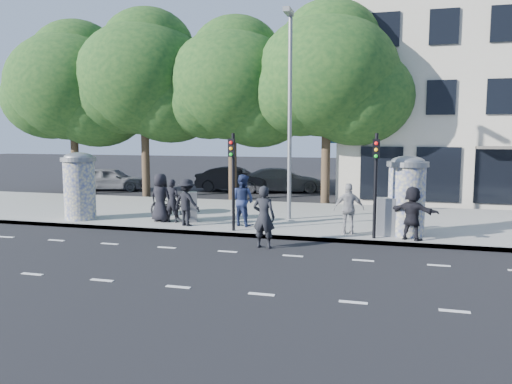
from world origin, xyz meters
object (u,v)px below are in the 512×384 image
(ped_c, at_px, (243,200))
(man_road, at_px, (264,217))
(cabinet_right, at_px, (385,217))
(car_right, at_px, (282,180))
(ped_b, at_px, (172,201))
(ped_e, at_px, (349,209))
(ad_column_right, at_px, (407,194))
(ped_d, at_px, (187,202))
(cabinet_left, at_px, (190,207))
(traffic_pole_near, at_px, (233,172))
(bicycle, at_px, (170,207))
(car_left, at_px, (111,179))
(car_mid, at_px, (234,179))
(ped_a, at_px, (161,198))
(ped_f, at_px, (412,213))
(ad_column_left, at_px, (79,184))
(street_lamp, at_px, (290,101))

(ped_c, distance_m, man_road, 3.06)
(cabinet_right, xyz_separation_m, car_right, (-6.28, 12.54, -0.07))
(ped_c, bearing_deg, cabinet_right, -161.32)
(ped_b, distance_m, man_road, 5.03)
(car_right, bearing_deg, ped_e, -179.43)
(ad_column_right, height_order, ped_d, ad_column_right)
(cabinet_left, bearing_deg, traffic_pole_near, -51.40)
(bicycle, relative_size, car_left, 0.49)
(car_mid, relative_size, car_right, 0.92)
(traffic_pole_near, height_order, car_mid, traffic_pole_near)
(cabinet_right, bearing_deg, ped_b, 171.04)
(ped_a, xyz_separation_m, man_road, (4.78, -2.62, -0.11))
(ped_a, xyz_separation_m, car_mid, (-0.72, 11.41, -0.34))
(bicycle, xyz_separation_m, cabinet_right, (8.08, -0.60, 0.08))
(car_right, bearing_deg, cabinet_left, 153.69)
(car_right, bearing_deg, ped_a, 148.77)
(bicycle, bearing_deg, car_left, 59.67)
(ped_b, xyz_separation_m, ped_f, (8.74, -0.91, 0.03))
(ad_column_left, height_order, car_mid, ad_column_left)
(traffic_pole_near, bearing_deg, bicycle, 157.98)
(ad_column_right, height_order, car_mid, ad_column_right)
(ped_e, bearing_deg, ad_column_left, -8.24)
(ad_column_right, xyz_separation_m, bicycle, (-8.74, 0.28, -0.84))
(traffic_pole_near, height_order, ped_e, traffic_pole_near)
(car_right, bearing_deg, cabinet_right, -174.73)
(street_lamp, distance_m, ped_a, 6.22)
(bicycle, bearing_deg, car_mid, 23.92)
(ped_a, distance_m, car_mid, 11.44)
(street_lamp, height_order, ped_b, street_lamp)
(ped_b, relative_size, car_right, 0.34)
(ad_column_left, height_order, car_left, ad_column_left)
(bicycle, bearing_deg, ped_a, 138.39)
(ad_column_right, relative_size, ped_c, 1.40)
(ped_a, height_order, ped_b, ped_a)
(ad_column_right, height_order, car_right, ad_column_right)
(street_lamp, distance_m, man_road, 5.87)
(ad_column_left, relative_size, ped_d, 1.53)
(ad_column_right, distance_m, ped_c, 5.78)
(traffic_pole_near, distance_m, ped_b, 3.20)
(ped_b, relative_size, car_mid, 0.37)
(ad_column_right, height_order, cabinet_left, ad_column_right)
(man_road, distance_m, cabinet_right, 4.24)
(ped_d, relative_size, car_mid, 0.38)
(ped_e, xyz_separation_m, car_mid, (-7.92, 11.93, -0.27))
(car_mid, height_order, car_right, car_mid)
(ad_column_left, bearing_deg, ped_b, 4.45)
(ped_b, bearing_deg, car_mid, -85.46)
(street_lamp, distance_m, car_right, 11.35)
(ped_e, bearing_deg, bicycle, -12.86)
(ad_column_right, xyz_separation_m, man_road, (-4.28, -2.52, -0.56))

